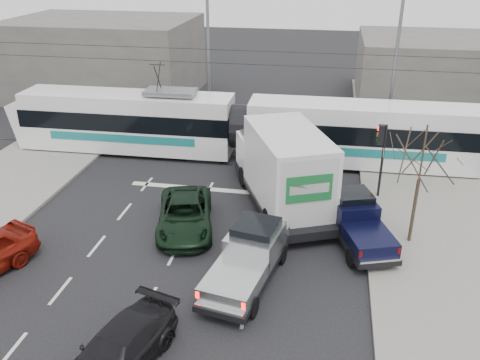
% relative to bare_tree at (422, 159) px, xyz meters
% --- Properties ---
extents(ground, '(120.00, 120.00, 0.00)m').
position_rel_bare_tree_xyz_m(ground, '(-7.60, -2.50, -3.79)').
color(ground, black).
rests_on(ground, ground).
extents(sidewalk_right, '(6.00, 60.00, 0.15)m').
position_rel_bare_tree_xyz_m(sidewalk_right, '(1.40, -2.50, -3.72)').
color(sidewalk_right, gray).
rests_on(sidewalk_right, ground).
extents(rails, '(60.00, 1.60, 0.03)m').
position_rel_bare_tree_xyz_m(rails, '(-7.60, 7.50, -3.78)').
color(rails, '#33302D').
rests_on(rails, ground).
extents(building_left, '(14.00, 10.00, 6.00)m').
position_rel_bare_tree_xyz_m(building_left, '(-21.60, 19.50, -0.79)').
color(building_left, slate).
rests_on(building_left, ground).
extents(building_right, '(12.00, 10.00, 5.00)m').
position_rel_bare_tree_xyz_m(building_right, '(4.40, 21.50, -1.29)').
color(building_right, slate).
rests_on(building_right, ground).
extents(bare_tree, '(2.40, 2.40, 5.00)m').
position_rel_bare_tree_xyz_m(bare_tree, '(0.00, 0.00, 0.00)').
color(bare_tree, '#47382B').
rests_on(bare_tree, ground).
extents(traffic_signal, '(0.44, 0.44, 3.60)m').
position_rel_bare_tree_xyz_m(traffic_signal, '(-1.13, 4.00, -1.05)').
color(traffic_signal, black).
rests_on(traffic_signal, ground).
extents(street_lamp_near, '(2.38, 0.25, 9.00)m').
position_rel_bare_tree_xyz_m(street_lamp_near, '(-0.29, 11.50, 1.32)').
color(street_lamp_near, slate).
rests_on(street_lamp_near, ground).
extents(street_lamp_far, '(2.38, 0.25, 9.00)m').
position_rel_bare_tree_xyz_m(street_lamp_far, '(-11.79, 13.50, 1.32)').
color(street_lamp_far, slate).
rests_on(street_lamp_far, ground).
extents(catenary, '(60.00, 0.20, 7.00)m').
position_rel_bare_tree_xyz_m(catenary, '(-7.60, 7.50, 0.09)').
color(catenary, black).
rests_on(catenary, ground).
extents(tram, '(25.61, 2.98, 5.22)m').
position_rel_bare_tree_xyz_m(tram, '(-8.52, 7.86, -1.94)').
color(tram, white).
rests_on(tram, ground).
extents(silver_pickup, '(2.75, 5.53, 1.92)m').
position_rel_bare_tree_xyz_m(silver_pickup, '(-6.09, -3.47, -2.84)').
color(silver_pickup, black).
rests_on(silver_pickup, ground).
extents(box_truck, '(5.60, 8.34, 3.95)m').
position_rel_bare_tree_xyz_m(box_truck, '(-5.50, 2.26, -1.84)').
color(box_truck, black).
rests_on(box_truck, ground).
extents(navy_pickup, '(3.09, 4.91, 1.95)m').
position_rel_bare_tree_xyz_m(navy_pickup, '(-2.20, -0.17, -2.83)').
color(navy_pickup, black).
rests_on(navy_pickup, ground).
extents(green_car, '(3.39, 5.32, 1.37)m').
position_rel_bare_tree_xyz_m(green_car, '(-9.39, -0.48, -3.11)').
color(green_car, black).
rests_on(green_car, ground).
extents(dark_car, '(2.97, 4.78, 1.29)m').
position_rel_bare_tree_xyz_m(dark_car, '(-9.10, -8.59, -3.15)').
color(dark_car, black).
rests_on(dark_car, ground).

